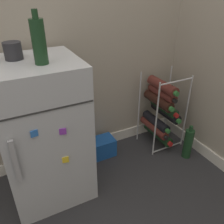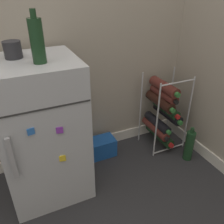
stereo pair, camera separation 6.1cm
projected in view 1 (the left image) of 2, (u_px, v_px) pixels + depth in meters
The scene contains 7 objects.
ground_plane at pixel (106, 214), 1.45m from camera, with size 14.00×14.00×0.00m, color #28282B.
mini_fridge at pixel (44, 133), 1.43m from camera, with size 0.48×0.49×0.89m.
wine_rack at pixel (160, 111), 1.94m from camera, with size 0.31×0.33×0.64m.
soda_box at pixel (102, 147), 1.92m from camera, with size 0.20×0.14×0.15m.
fridge_top_cup at pixel (13, 51), 1.22m from camera, with size 0.09×0.09×0.09m.
fridge_top_bottle at pixel (39, 41), 1.12m from camera, with size 0.07×0.07×0.25m.
loose_bottle_floor at pixel (188, 143), 1.87m from camera, with size 0.07×0.07×0.29m.
Camera 1 is at (-0.40, -0.87, 1.26)m, focal length 38.00 mm.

